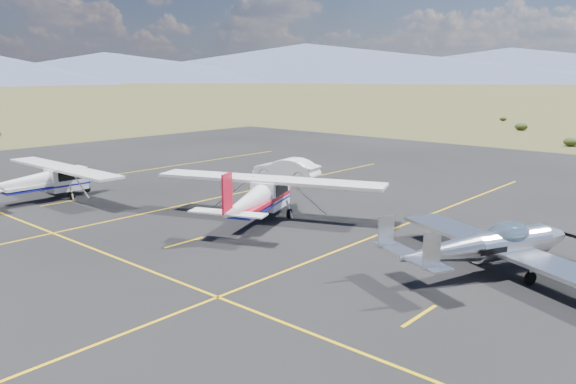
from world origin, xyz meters
TOP-DOWN VIEW (x-y plane):
  - ground at (0.00, 0.00)m, footprint 1600.00×1600.00m
  - apron at (0.00, 7.00)m, footprint 72.00×72.00m
  - aircraft_low_wing at (1.78, -3.62)m, footprint 7.67×9.86m
  - aircraft_cessna at (1.60, 7.50)m, footprint 8.28×11.32m
  - aircraft_plain at (-2.96, 19.85)m, footprint 6.29×10.48m
  - sedan at (10.42, 13.67)m, footprint 2.38×4.67m

SIDE VIEW (x-z plane):
  - ground at x=0.00m, z-range 0.00..0.00m
  - apron at x=0.00m, z-range -0.01..0.01m
  - sedan at x=10.42m, z-range 0.01..1.48m
  - aircraft_low_wing at x=1.78m, z-range -0.05..2.16m
  - aircraft_plain at x=-2.96m, z-range -0.15..2.52m
  - aircraft_cessna at x=1.60m, z-range -0.16..2.78m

